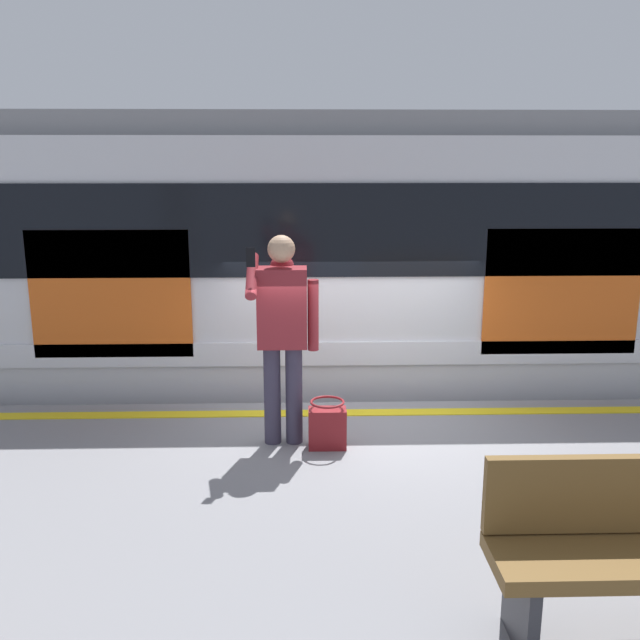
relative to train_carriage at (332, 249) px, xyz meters
The scene contains 8 objects.
ground_plane 3.02m from the train_carriage, 94.06° to the left, with size 26.88×26.88×0.00m, color #3D3D3F.
platform 4.58m from the train_carriage, 91.74° to the left, with size 17.92×4.78×1.15m, color gray.
safety_line 2.46m from the train_carriage, 93.48° to the left, with size 17.56×0.16×0.01m, color yellow.
track_rail_near 2.45m from the train_carriage, 100.17° to the left, with size 23.30×0.08×0.16m, color slate.
track_rail_far 2.45m from the train_carriage, 99.99° to the right, with size 23.30×0.08×0.16m, color slate.
train_carriage is the anchor object (origin of this frame).
passenger 2.80m from the train_carriage, 79.31° to the left, with size 0.57×0.55×1.74m.
handbag 3.08m from the train_carriage, 86.85° to the left, with size 0.31×0.28×0.41m.
Camera 1 is at (0.49, 6.37, 3.48)m, focal length 38.63 mm.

